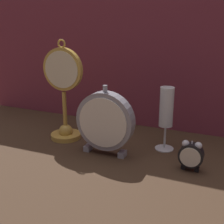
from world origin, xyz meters
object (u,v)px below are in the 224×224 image
at_px(champagne_flute, 166,112).
at_px(mantel_clock_silver, 104,121).
at_px(alarm_clock_twin_bell, 191,154).
at_px(pocket_watch_on_stand, 64,97).

bearing_deg(champagne_flute, mantel_clock_silver, -146.33).
bearing_deg(mantel_clock_silver, alarm_clock_twin_bell, -0.81).
bearing_deg(pocket_watch_on_stand, mantel_clock_silver, -19.54).
height_order(alarm_clock_twin_bell, mantel_clock_silver, mantel_clock_silver).
relative_size(pocket_watch_on_stand, champagne_flute, 1.66).
relative_size(pocket_watch_on_stand, mantel_clock_silver, 1.56).
bearing_deg(alarm_clock_twin_bell, champagne_flute, 132.16).
height_order(pocket_watch_on_stand, champagne_flute, pocket_watch_on_stand).
distance_m(pocket_watch_on_stand, mantel_clock_silver, 0.20).
xyz_separation_m(alarm_clock_twin_bell, mantel_clock_silver, (-0.27, 0.00, 0.06)).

